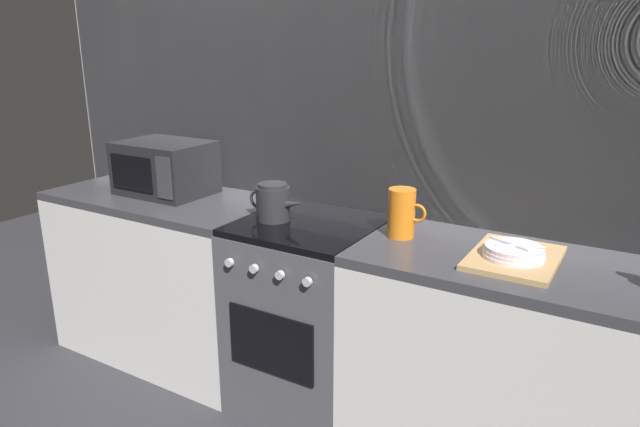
% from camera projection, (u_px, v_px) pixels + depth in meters
% --- Properties ---
extents(ground_plane, '(8.00, 8.00, 0.00)m').
position_uv_depth(ground_plane, '(310.00, 399.00, 2.78)').
color(ground_plane, '#2D2D33').
extents(back_wall, '(3.60, 0.05, 2.40)m').
position_uv_depth(back_wall, '(345.00, 144.00, 2.70)').
color(back_wall, gray).
rests_on(back_wall, ground_plane).
extents(counter_left, '(1.20, 0.60, 0.90)m').
position_uv_depth(counter_left, '(168.00, 275.00, 3.09)').
color(counter_left, silver).
rests_on(counter_left, ground_plane).
extents(stove_unit, '(0.60, 0.63, 0.90)m').
position_uv_depth(stove_unit, '(309.00, 315.00, 2.65)').
color(stove_unit, '#4C4C51').
rests_on(stove_unit, ground_plane).
extents(counter_right, '(1.20, 0.60, 0.90)m').
position_uv_depth(counter_right, '(507.00, 370.00, 2.21)').
color(counter_right, silver).
rests_on(counter_right, ground_plane).
extents(microwave, '(0.46, 0.35, 0.27)m').
position_uv_depth(microwave, '(165.00, 168.00, 2.96)').
color(microwave, black).
rests_on(microwave, counter_left).
extents(kettle, '(0.28, 0.15, 0.17)m').
position_uv_depth(kettle, '(273.00, 202.00, 2.53)').
color(kettle, '#262628').
rests_on(kettle, stove_unit).
extents(pitcher, '(0.16, 0.11, 0.20)m').
position_uv_depth(pitcher, '(402.00, 213.00, 2.31)').
color(pitcher, orange).
rests_on(pitcher, counter_right).
extents(dish_pile, '(0.30, 0.40, 0.07)m').
position_uv_depth(dish_pile, '(514.00, 255.00, 2.07)').
color(dish_pile, tan).
rests_on(dish_pile, counter_right).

